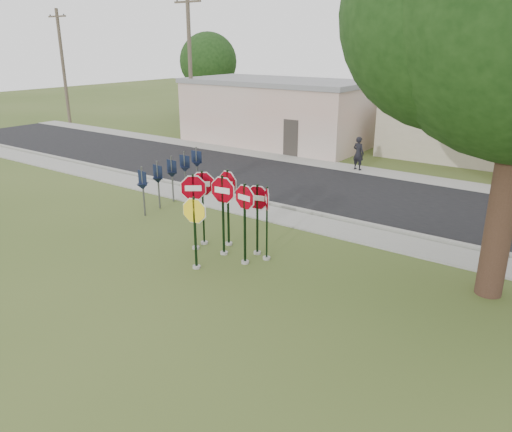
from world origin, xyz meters
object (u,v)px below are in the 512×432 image
Objects in this scene: stop_sign_center at (223,203)px; stop_sign_left at (194,200)px; utility_pole_near at (190,66)px; pedestrian at (358,153)px; stop_sign_yellow at (195,224)px.

stop_sign_center is 1.03× the size of stop_sign_left.
pedestrian is at bearing -4.77° from utility_pole_near.
utility_pole_near is at bearing 132.60° from stop_sign_yellow.
utility_pole_near reaches higher than pedestrian.
pedestrian is (-1.17, 14.07, -0.49)m from stop_sign_yellow.
stop_sign_center reaches higher than stop_sign_yellow.
stop_sign_yellow is 20.86m from utility_pole_near.
stop_sign_center is 12.84m from pedestrian.
utility_pole_near is (-12.88, 14.02, 3.28)m from stop_sign_left.
stop_sign_yellow is 1.54m from stop_sign_left.
stop_sign_yellow is at bearing -47.40° from utility_pole_near.
utility_pole_near reaches higher than stop_sign_left.
stop_sign_left is 12.98m from pedestrian.
stop_sign_yellow is at bearing -47.08° from stop_sign_left.
utility_pole_near is (-13.93, 13.82, 3.22)m from stop_sign_center.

